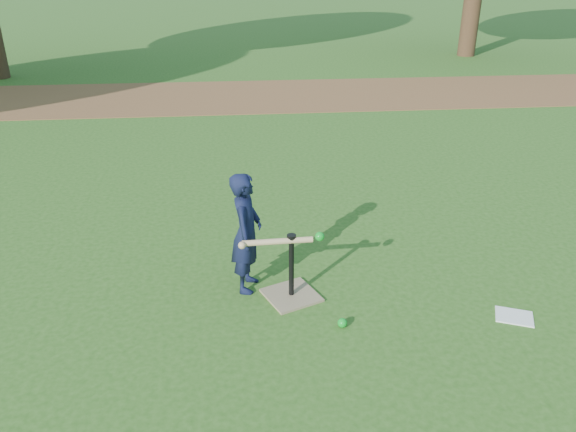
{
  "coord_description": "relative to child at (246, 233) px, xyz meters",
  "views": [
    {
      "loc": [
        -0.37,
        -4.36,
        2.78
      ],
      "look_at": [
        0.07,
        0.12,
        0.65
      ],
      "focal_mm": 35.0,
      "sensor_mm": 36.0,
      "label": 1
    }
  ],
  "objects": [
    {
      "name": "dirt_strip",
      "position": [
        0.31,
        7.48,
        -0.55
      ],
      "size": [
        24.0,
        3.0,
        0.01
      ],
      "primitive_type": "cube",
      "color": "brown",
      "rests_on": "ground"
    },
    {
      "name": "ground",
      "position": [
        0.31,
        -0.02,
        -0.55
      ],
      "size": [
        80.0,
        80.0,
        0.0
      ],
      "primitive_type": "plane",
      "color": "#285116",
      "rests_on": "ground"
    },
    {
      "name": "swing_action",
      "position": [
        0.3,
        -0.23,
        0.02
      ],
      "size": [
        0.73,
        0.11,
        0.11
      ],
      "color": "tan",
      "rests_on": "ground"
    },
    {
      "name": "batting_tee",
      "position": [
        0.38,
        -0.2,
        -0.44
      ],
      "size": [
        0.56,
        0.56,
        0.61
      ],
      "color": "#90795B",
      "rests_on": "ground"
    },
    {
      "name": "wiffle_ball_ground",
      "position": [
        0.74,
        -0.69,
        -0.51
      ],
      "size": [
        0.08,
        0.08,
        0.08
      ],
      "primitive_type": "sphere",
      "color": "#0D9721",
      "rests_on": "ground"
    },
    {
      "name": "child",
      "position": [
        0.0,
        0.0,
        0.0
      ],
      "size": [
        0.34,
        0.45,
        1.11
      ],
      "primitive_type": "imported",
      "rotation": [
        0.0,
        0.0,
        1.36
      ],
      "color": "black",
      "rests_on": "ground"
    },
    {
      "name": "clipboard",
      "position": [
        2.21,
        -0.69,
        -0.55
      ],
      "size": [
        0.37,
        0.33,
        0.01
      ],
      "primitive_type": "cube",
      "rotation": [
        0.0,
        0.0,
        -0.4
      ],
      "color": "white",
      "rests_on": "ground"
    }
  ]
}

